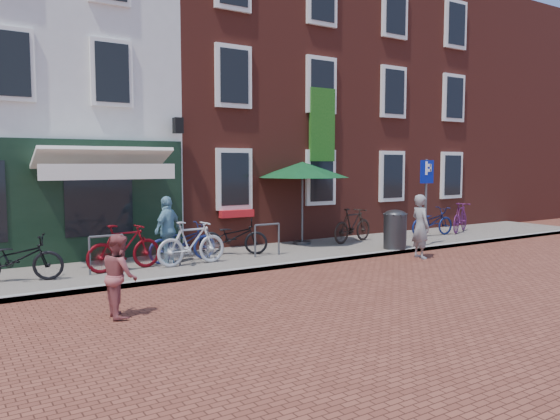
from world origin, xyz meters
TOP-DOWN VIEW (x-y plane):
  - ground at (0.00, 0.00)m, footprint 80.00×80.00m
  - sidewalk at (1.00, 1.50)m, footprint 24.00×3.00m
  - building_brick_mid at (2.00, 7.00)m, footprint 6.00×8.00m
  - building_brick_right at (8.00, 7.00)m, footprint 6.00×8.00m
  - filler_right at (14.50, 7.00)m, footprint 7.00×8.00m
  - litter_bin at (4.06, 0.30)m, footprint 0.62×0.62m
  - parking_sign at (5.19, 0.24)m, footprint 0.50×0.08m
  - parasol at (2.42, 2.40)m, footprint 2.69×2.69m
  - woman at (3.94, -0.72)m, footprint 0.50×0.66m
  - boy at (-4.11, -1.87)m, footprint 0.54×0.67m
  - cafe_person at (-1.97, 1.61)m, footprint 0.98×0.83m
  - bicycle_0 at (-5.21, 1.35)m, footprint 1.85×1.14m
  - bicycle_1 at (-3.09, 1.28)m, footprint 1.75×0.69m
  - bicycle_2 at (-1.59, 1.64)m, footprint 1.80×0.77m
  - bicycle_3 at (-1.59, 1.10)m, footprint 1.72×0.57m
  - bicycle_4 at (-0.12, 1.84)m, footprint 1.83×1.39m
  - bicycle_5 at (3.85, 1.84)m, footprint 1.76×0.82m
  - bicycle_6 at (6.95, 1.55)m, footprint 1.78×0.69m
  - bicycle_7 at (8.43, 1.64)m, footprint 1.74×1.16m

SIDE VIEW (x-z plane):
  - ground at x=0.00m, z-range 0.00..0.00m
  - sidewalk at x=1.00m, z-range 0.00..0.10m
  - bicycle_0 at x=-5.21m, z-range 0.10..1.02m
  - bicycle_2 at x=-1.59m, z-range 0.10..1.02m
  - bicycle_4 at x=-0.12m, z-range 0.10..1.02m
  - bicycle_6 at x=6.95m, z-range 0.10..1.02m
  - bicycle_1 at x=-3.09m, z-range 0.10..1.12m
  - bicycle_3 at x=-1.59m, z-range 0.10..1.12m
  - bicycle_5 at x=3.85m, z-range 0.10..1.12m
  - bicycle_7 at x=8.43m, z-range 0.10..1.12m
  - boy at x=-4.11m, z-range 0.00..1.33m
  - litter_bin at x=4.06m, z-range 0.12..1.26m
  - woman at x=3.94m, z-range 0.00..1.64m
  - cafe_person at x=-1.97m, z-range 0.10..1.68m
  - parking_sign at x=5.19m, z-range 0.55..3.01m
  - parasol at x=2.42m, z-range 1.10..3.58m
  - filler_right at x=14.50m, z-range 0.00..9.00m
  - building_brick_mid at x=2.00m, z-range 0.00..10.00m
  - building_brick_right at x=8.00m, z-range 0.00..10.00m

